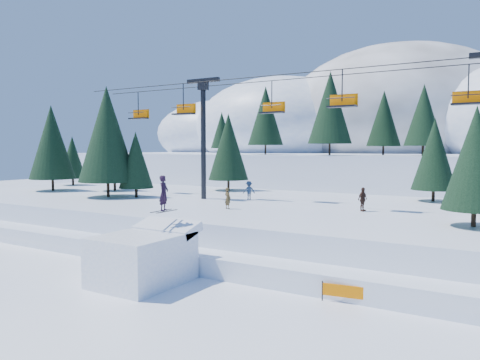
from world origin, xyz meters
The scene contains 10 objects.
ground centered at (0.00, 0.00, 0.00)m, with size 160.00×160.00×0.00m, color white.
mid_shelf centered at (0.00, 18.00, 1.25)m, with size 70.00×22.00×2.50m, color white.
berm centered at (0.00, 8.00, 0.55)m, with size 70.00×6.00×1.10m, color white.
mountain_ridge centered at (-5.09, 73.35, 9.64)m, with size 119.00×60.34×26.46m.
jump_kicker centered at (-1.85, 2.76, 1.37)m, with size 3.70×5.04×5.42m.
chairlift centered at (1.51, 18.05, 9.32)m, with size 46.00×3.21×10.28m.
conifer_stand centered at (-0.55, 18.68, 7.02)m, with size 64.46×16.18×9.87m.
distant_skiers centered at (2.02, 18.47, 3.30)m, with size 19.01×8.54×1.66m.
banner_near centered at (8.35, 4.97, 0.54)m, with size 2.84×0.43×0.90m.
banner_far centered at (8.24, 6.47, 0.54)m, with size 2.84×0.40×0.90m.
Camera 1 is at (14.42, -14.79, 6.84)m, focal length 35.00 mm.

